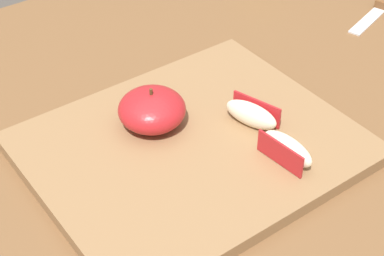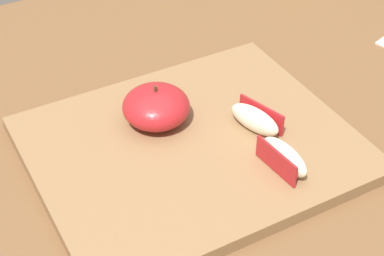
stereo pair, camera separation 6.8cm
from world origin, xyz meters
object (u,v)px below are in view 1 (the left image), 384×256
object	(u,v)px
cutting_board	(192,147)
apple_wedge_left	(287,149)
apple_wedge_middle	(252,114)
apple_half_skin_up	(152,109)

from	to	relation	value
cutting_board	apple_wedge_left	xyz separation A→B (m)	(0.06, -0.08, 0.02)
cutting_board	apple_wedge_middle	xyz separation A→B (m)	(0.07, -0.01, 0.02)
cutting_board	apple_wedge_middle	size ratio (longest dim) A/B	5.04
apple_half_skin_up	apple_wedge_left	size ratio (longest dim) A/B	1.15
apple_half_skin_up	cutting_board	bearing A→B (deg)	-71.01
apple_half_skin_up	apple_wedge_middle	bearing A→B (deg)	-36.16
apple_half_skin_up	apple_wedge_middle	world-z (taller)	apple_half_skin_up
cutting_board	apple_half_skin_up	size ratio (longest dim) A/B	4.50
cutting_board	apple_wedge_left	world-z (taller)	apple_wedge_left
cutting_board	apple_half_skin_up	distance (m)	0.06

